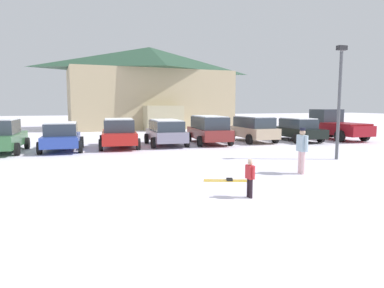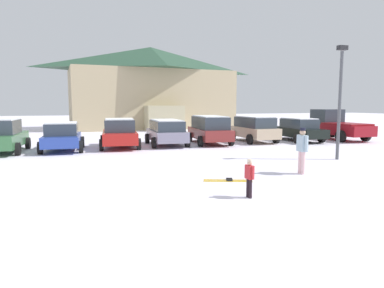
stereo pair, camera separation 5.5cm
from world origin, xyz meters
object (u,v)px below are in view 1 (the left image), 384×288
at_px(parked_black_sedan, 296,129).
at_px(skier_child_in_red_jacket, 250,176).
at_px(parked_red_sedan, 119,133).
at_px(pickup_truck, 334,125).
at_px(skier_adult_in_blue_parka, 302,148).
at_px(parked_grey_wagon, 166,131).
at_px(parked_green_coupe, 0,136).
at_px(ski_lodge, 150,87).
at_px(lamp_post, 339,96).
at_px(parked_blue_hatchback, 62,136).
at_px(pair_of_skis, 228,180).
at_px(parked_maroon_van, 209,129).
at_px(parked_beige_suv, 253,128).

height_order(parked_black_sedan, skier_child_in_red_jacket, parked_black_sedan).
height_order(parked_red_sedan, parked_black_sedan, parked_red_sedan).
bearing_deg(pickup_truck, parked_red_sedan, 179.49).
bearing_deg(skier_child_in_red_jacket, skier_adult_in_blue_parka, 33.59).
bearing_deg(skier_child_in_red_jacket, parked_grey_wagon, 85.31).
bearing_deg(parked_green_coupe, ski_lodge, 55.28).
bearing_deg(parked_green_coupe, lamp_post, -26.82).
xyz_separation_m(pickup_truck, skier_child_in_red_jacket, (-13.49, -11.97, -0.40)).
height_order(ski_lodge, parked_black_sedan, ski_lodge).
xyz_separation_m(parked_blue_hatchback, pair_of_skis, (5.29, -9.74, -0.77)).
xyz_separation_m(parked_black_sedan, pickup_truck, (3.31, 0.16, 0.19)).
height_order(ski_lodge, parked_maroon_van, ski_lodge).
height_order(parked_blue_hatchback, pickup_truck, pickup_truck).
relative_size(parked_green_coupe, parked_black_sedan, 0.94).
height_order(parked_black_sedan, pair_of_skis, parked_black_sedan).
relative_size(parked_blue_hatchback, parked_beige_suv, 0.94).
xyz_separation_m(ski_lodge, parked_grey_wagon, (-2.76, -16.53, -3.50)).
relative_size(ski_lodge, lamp_post, 3.47).
xyz_separation_m(parked_black_sedan, pair_of_skis, (-9.84, -9.78, -0.78)).
distance_m(parked_blue_hatchback, parked_red_sedan, 3.12).
xyz_separation_m(pickup_truck, skier_adult_in_blue_parka, (-10.16, -9.75, -0.05)).
bearing_deg(ski_lodge, skier_child_in_red_jacket, -97.45).
relative_size(parked_blue_hatchback, pickup_truck, 0.76).
distance_m(parked_red_sedan, parked_black_sedan, 12.04).
bearing_deg(parked_beige_suv, pickup_truck, -3.33).
bearing_deg(parked_red_sedan, parked_grey_wagon, 3.70).
relative_size(ski_lodge, parked_green_coupe, 3.93).
xyz_separation_m(parked_blue_hatchback, parked_grey_wagon, (5.96, 0.52, 0.07)).
bearing_deg(pair_of_skis, parked_green_coupe, 129.77).
bearing_deg(parked_black_sedan, pickup_truck, 2.80).
bearing_deg(lamp_post, parked_black_sedan, 66.33).
relative_size(parked_red_sedan, pair_of_skis, 2.78).
relative_size(parked_beige_suv, pickup_truck, 0.81).
relative_size(ski_lodge, parked_beige_suv, 4.06).
relative_size(parked_beige_suv, skier_adult_in_blue_parka, 2.60).
xyz_separation_m(ski_lodge, parked_green_coupe, (-11.69, -16.87, -3.48)).
height_order(parked_blue_hatchback, pair_of_skis, parked_blue_hatchback).
bearing_deg(parked_maroon_van, lamp_post, -68.42).
height_order(parked_beige_suv, pickup_truck, pickup_truck).
height_order(parked_blue_hatchback, parked_beige_suv, parked_beige_suv).
bearing_deg(skier_adult_in_blue_parka, parked_maroon_van, 87.04).
distance_m(parked_green_coupe, parked_red_sedan, 6.07).
relative_size(parked_red_sedan, skier_adult_in_blue_parka, 2.63).
bearing_deg(lamp_post, skier_child_in_red_jacket, -147.46).
bearing_deg(parked_maroon_van, skier_child_in_red_jacket, -107.44).
xyz_separation_m(parked_red_sedan, skier_child_in_red_jacket, (1.85, -12.10, -0.26)).
relative_size(parked_blue_hatchback, skier_child_in_red_jacket, 3.91).
height_order(parked_maroon_van, pair_of_skis, parked_maroon_van).
distance_m(parked_red_sedan, parked_maroon_van, 5.71).
distance_m(parked_blue_hatchback, parked_maroon_van, 8.82).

